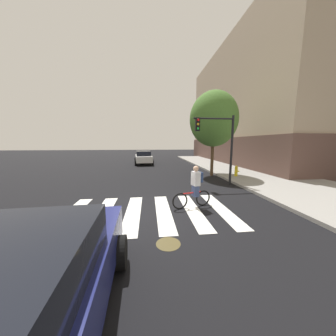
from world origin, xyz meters
name	(u,v)px	position (x,y,z in m)	size (l,w,h in m)	color
ground_plane	(145,212)	(0.00, 0.00, 0.00)	(120.00, 120.00, 0.00)	black
crosswalk_stripes	(148,212)	(0.12, 0.00, 0.01)	(6.24, 3.56, 0.01)	silver
manhole_cover	(168,244)	(0.64, -2.11, 0.00)	(0.64, 0.64, 0.01)	#473D1E
sedan_near	(10,308)	(-1.34, -4.37, 0.82)	(2.32, 4.68, 1.59)	navy
sedan_mid	(143,157)	(-0.49, 15.10, 0.83)	(2.50, 4.79, 1.60)	silver
cyclist	(195,187)	(1.99, 0.32, 0.84)	(1.67, 0.49, 1.69)	black
traffic_light_near	(219,138)	(4.35, 3.72, 2.86)	(2.47, 0.28, 4.20)	black
fire_hydrant	(236,171)	(6.60, 5.63, 0.53)	(0.33, 0.22, 0.78)	gold
street_tree_near	(214,119)	(5.17, 6.83, 4.39)	(3.65, 3.65, 6.50)	#4C3823
corner_building	(277,107)	(17.52, 15.96, 7.41)	(16.29, 24.08, 14.91)	brown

